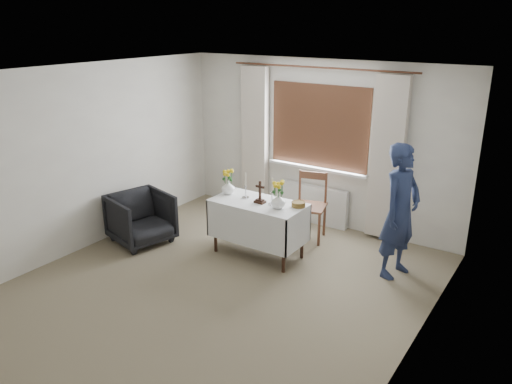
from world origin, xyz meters
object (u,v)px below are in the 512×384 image
(person, at_px, (400,211))
(wooden_cross, at_px, (260,192))
(flower_vase_left, at_px, (228,187))
(flower_vase_right, at_px, (278,201))
(armchair, at_px, (141,218))
(altar_table, at_px, (258,229))
(wooden_chair, at_px, (309,207))

(person, distance_m, wooden_cross, 1.76)
(wooden_cross, bearing_deg, person, 19.44)
(person, relative_size, wooden_cross, 5.68)
(flower_vase_left, height_order, flower_vase_right, flower_vase_right)
(armchair, height_order, flower_vase_right, flower_vase_right)
(altar_table, relative_size, flower_vase_left, 6.59)
(wooden_chair, relative_size, armchair, 1.23)
(flower_vase_left, relative_size, flower_vase_right, 0.98)
(person, bearing_deg, flower_vase_left, 115.97)
(armchair, distance_m, flower_vase_right, 2.07)
(wooden_chair, height_order, wooden_cross, wooden_cross)
(wooden_cross, bearing_deg, armchair, -158.92)
(wooden_chair, distance_m, flower_vase_left, 1.22)
(armchair, height_order, flower_vase_left, flower_vase_left)
(wooden_chair, xyz_separation_m, flower_vase_right, (0.01, -0.88, 0.37))
(armchair, height_order, wooden_cross, wooden_cross)
(wooden_chair, relative_size, flower_vase_left, 5.17)
(armchair, bearing_deg, wooden_chair, -39.04)
(armchair, bearing_deg, person, -57.31)
(flower_vase_left, bearing_deg, person, 11.74)
(person, xyz_separation_m, wooden_cross, (-1.68, -0.52, 0.07))
(armchair, relative_size, wooden_cross, 2.68)
(wooden_chair, bearing_deg, flower_vase_right, -104.05)
(wooden_chair, bearing_deg, armchair, -158.64)
(person, height_order, flower_vase_left, person)
(person, height_order, flower_vase_right, person)
(wooden_cross, bearing_deg, flower_vase_left, 176.57)
(flower_vase_left, distance_m, flower_vase_right, 0.86)
(armchair, distance_m, wooden_cross, 1.82)
(person, xyz_separation_m, flower_vase_right, (-1.39, -0.55, 0.02))
(wooden_chair, height_order, flower_vase_left, wooden_chair)
(altar_table, height_order, wooden_cross, wooden_cross)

